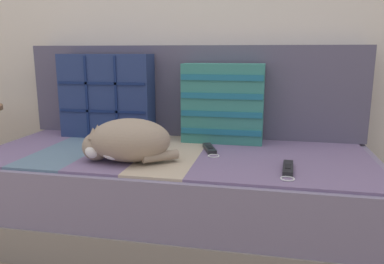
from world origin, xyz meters
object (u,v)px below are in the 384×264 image
couch (177,191)px  throw_pillow_striped (223,103)px  game_remote_near (288,169)px  throw_pillow_quilted (107,96)px  game_remote_far (210,149)px  sleeping_cat (126,141)px

couch → throw_pillow_striped: (0.18, 0.20, 0.38)m
game_remote_near → throw_pillow_quilted: bearing=155.0°
throw_pillow_quilted → game_remote_far: throw_pillow_quilted is taller
couch → throw_pillow_quilted: throw_pillow_quilted is taller
game_remote_near → game_remote_far: same height
throw_pillow_quilted → throw_pillow_striped: size_ratio=1.22×
couch → game_remote_near: size_ratio=8.44×
sleeping_cat → game_remote_near: (0.62, -0.00, -0.07)m
throw_pillow_striped → throw_pillow_quilted: bearing=179.9°
game_remote_near → game_remote_far: bearing=145.6°
game_remote_far → game_remote_near: bearing=-34.4°
couch → throw_pillow_quilted: size_ratio=3.74×
throw_pillow_quilted → game_remote_near: (0.87, -0.41, -0.20)m
throw_pillow_quilted → game_remote_near: 0.99m
couch → game_remote_far: game_remote_far is taller
couch → throw_pillow_quilted: 0.60m
sleeping_cat → game_remote_far: sleeping_cat is taller
sleeping_cat → throw_pillow_quilted: bearing=122.1°
throw_pillow_striped → sleeping_cat: throw_pillow_striped is taller
throw_pillow_quilted → sleeping_cat: 0.50m
couch → throw_pillow_striped: throw_pillow_striped is taller
couch → game_remote_near: (0.47, -0.21, 0.20)m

